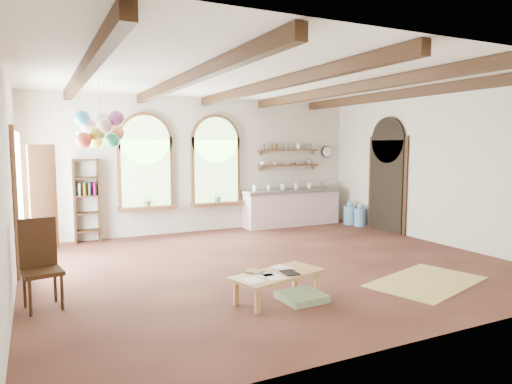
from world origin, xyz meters
TOP-DOWN VIEW (x-y plane):
  - floor at (0.00, 0.00)m, footprint 8.00×8.00m
  - ceiling_beams at (0.00, 0.00)m, footprint 6.20×6.80m
  - window_left at (-1.40, 3.43)m, footprint 1.30×0.28m
  - window_right at (0.30, 3.43)m, footprint 1.30×0.28m
  - left_doorway at (-3.95, 1.80)m, footprint 0.10×1.90m
  - right_doorway at (3.95, 1.50)m, footprint 0.10×1.30m
  - kitchen_counter at (2.30, 3.20)m, footprint 2.68×0.62m
  - wall_shelf_lower at (2.30, 3.38)m, footprint 1.70×0.24m
  - wall_shelf_upper at (2.30, 3.38)m, footprint 1.70×0.24m
  - wall_clock at (3.55, 3.45)m, footprint 0.32×0.04m
  - bookshelf at (-2.70, 3.32)m, footprint 0.53×0.32m
  - coffee_table at (-0.78, -1.68)m, footprint 1.41×0.92m
  - side_chair at (-3.65, -0.64)m, footprint 0.53×0.53m
  - floor_mat at (1.63, -2.00)m, footprint 2.08×1.61m
  - floor_cushion at (-0.50, -1.85)m, footprint 0.59×0.59m
  - water_jug_a at (3.75, 2.63)m, footprint 0.32×0.32m
  - water_jug_b at (3.82, 2.30)m, footprint 0.30×0.30m
  - balloon_cluster at (-2.64, 1.24)m, footprint 0.84×0.84m
  - table_book at (-1.12, -1.56)m, footprint 0.30×0.32m
  - tablet at (-0.64, -1.75)m, footprint 0.22×0.30m
  - potted_plant_left at (-1.40, 3.32)m, footprint 0.27×0.23m
  - potted_plant_right at (0.30, 3.32)m, footprint 0.27×0.23m
  - shelf_cup_a at (1.55, 3.38)m, footprint 0.12×0.10m
  - shelf_cup_b at (1.90, 3.38)m, footprint 0.10×0.10m
  - shelf_bowl_a at (2.25, 3.38)m, footprint 0.22×0.22m
  - shelf_bowl_b at (2.60, 3.38)m, footprint 0.20×0.20m
  - shelf_vase at (2.95, 3.38)m, footprint 0.18×0.18m

SIDE VIEW (x-z plane):
  - floor at x=0.00m, z-range 0.00..0.00m
  - floor_mat at x=1.63m, z-range 0.00..0.02m
  - floor_cushion at x=-0.50m, z-range 0.00..0.10m
  - water_jug_b at x=3.82m, z-range -0.04..0.55m
  - water_jug_a at x=3.75m, z-range -0.04..0.58m
  - coffee_table at x=-0.78m, z-range 0.14..0.51m
  - side_chair at x=-3.65m, z-range -0.24..0.91m
  - tablet at x=-0.64m, z-range 0.37..0.38m
  - table_book at x=-1.12m, z-range 0.37..0.39m
  - kitchen_counter at x=2.30m, z-range 0.01..0.95m
  - potted_plant_left at x=-1.40m, z-range 0.70..1.00m
  - potted_plant_right at x=0.30m, z-range 0.70..1.00m
  - bookshelf at x=-2.70m, z-range 0.00..1.80m
  - right_doorway at x=3.95m, z-range -0.10..2.30m
  - left_doorway at x=-3.95m, z-range -0.10..2.40m
  - wall_shelf_lower at x=2.30m, z-range 1.53..1.57m
  - shelf_bowl_a at x=2.25m, z-range 1.57..1.62m
  - shelf_bowl_b at x=2.60m, z-range 1.57..1.63m
  - shelf_cup_b at x=1.90m, z-range 1.57..1.66m
  - shelf_cup_a at x=1.55m, z-range 1.57..1.67m
  - window_left at x=-1.40m, z-range 0.53..2.73m
  - window_right at x=0.30m, z-range 0.53..2.73m
  - shelf_vase at x=2.95m, z-range 1.57..1.76m
  - wall_clock at x=3.55m, z-range 1.74..2.06m
  - wall_shelf_upper at x=2.30m, z-range 1.93..1.97m
  - balloon_cluster at x=-2.64m, z-range 1.77..2.93m
  - ceiling_beams at x=0.00m, z-range 3.01..3.19m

